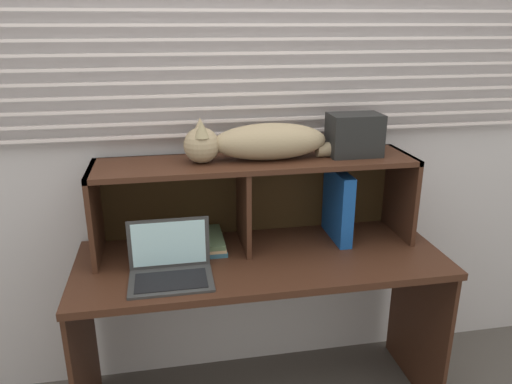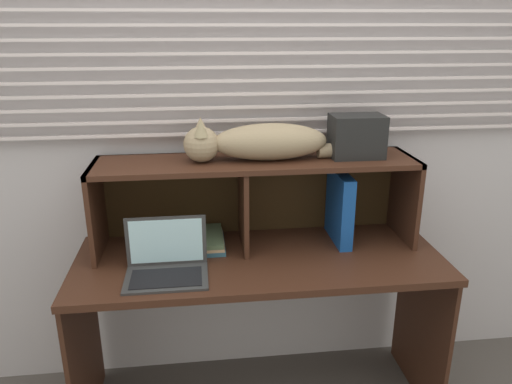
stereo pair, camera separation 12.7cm
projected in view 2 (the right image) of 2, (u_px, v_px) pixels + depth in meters
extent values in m
cube|color=#BCB6B8|center=(250.00, 121.00, 2.19)|extent=(4.40, 0.04, 2.50)
cube|color=silver|center=(252.00, 132.00, 2.15)|extent=(2.65, 0.02, 0.01)
cube|color=silver|center=(252.00, 120.00, 2.13)|extent=(2.65, 0.02, 0.01)
cube|color=silver|center=(252.00, 107.00, 2.12)|extent=(2.65, 0.02, 0.01)
cube|color=silver|center=(252.00, 94.00, 2.10)|extent=(2.65, 0.02, 0.01)
cube|color=silver|center=(252.00, 80.00, 2.08)|extent=(2.65, 0.02, 0.01)
cube|color=silver|center=(252.00, 67.00, 2.06)|extent=(2.65, 0.02, 0.01)
cube|color=silver|center=(251.00, 53.00, 2.04)|extent=(2.65, 0.02, 0.01)
cube|color=silver|center=(251.00, 39.00, 2.02)|extent=(2.65, 0.02, 0.01)
cube|color=silver|center=(251.00, 25.00, 2.01)|extent=(2.65, 0.02, 0.01)
cube|color=silver|center=(251.00, 10.00, 1.99)|extent=(2.65, 0.02, 0.01)
cube|color=#3C2014|center=(260.00, 260.00, 2.04)|extent=(1.52, 0.59, 0.03)
cube|color=#3C2014|center=(84.00, 348.00, 2.08)|extent=(0.02, 0.53, 0.72)
cube|color=#3C2014|center=(421.00, 324.00, 2.25)|extent=(0.02, 0.53, 0.72)
cube|color=#3C2014|center=(256.00, 162.00, 2.04)|extent=(1.35, 0.31, 0.02)
cube|color=#3C2014|center=(96.00, 210.00, 2.02)|extent=(0.02, 0.31, 0.38)
cube|color=#3C2014|center=(404.00, 197.00, 2.17)|extent=(0.02, 0.31, 0.38)
cube|color=#3C2014|center=(243.00, 206.00, 2.09)|extent=(0.02, 0.30, 0.36)
cube|color=#352410|center=(252.00, 191.00, 2.24)|extent=(1.35, 0.01, 0.38)
ellipsoid|color=#9A8665|center=(270.00, 142.00, 2.02)|extent=(0.48, 0.17, 0.15)
sphere|color=#9A8665|center=(201.00, 144.00, 1.98)|extent=(0.14, 0.14, 0.14)
cone|color=#958662|center=(201.00, 129.00, 1.93)|extent=(0.07, 0.07, 0.07)
cone|color=#9C8868|center=(201.00, 125.00, 1.99)|extent=(0.07, 0.07, 0.07)
cylinder|color=#9A8665|center=(345.00, 150.00, 2.07)|extent=(0.23, 0.06, 0.06)
cube|color=#333333|center=(167.00, 278.00, 1.86)|extent=(0.31, 0.21, 0.01)
cube|color=#333333|center=(166.00, 241.00, 1.92)|extent=(0.31, 0.01, 0.20)
cube|color=#B2E0EA|center=(166.00, 241.00, 1.92)|extent=(0.28, 0.00, 0.18)
cube|color=black|center=(166.00, 278.00, 1.85)|extent=(0.27, 0.15, 0.00)
cube|color=#144695|center=(340.00, 207.00, 2.15)|extent=(0.05, 0.26, 0.31)
cube|color=#2F5B70|center=(202.00, 244.00, 2.13)|extent=(0.19, 0.24, 0.02)
cube|color=tan|center=(201.00, 240.00, 2.13)|extent=(0.19, 0.24, 0.01)
cube|color=#4E6444|center=(200.00, 237.00, 2.12)|extent=(0.19, 0.24, 0.02)
cube|color=black|center=(357.00, 136.00, 2.05)|extent=(0.22, 0.14, 0.18)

